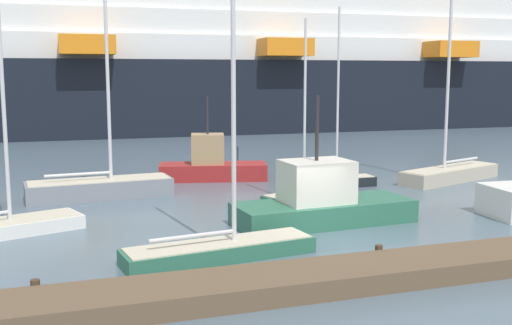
% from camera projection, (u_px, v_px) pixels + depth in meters
% --- Properties ---
extents(ground_plane, '(600.00, 600.00, 0.00)m').
position_uv_depth(ground_plane, '(331.00, 240.00, 22.38)').
color(ground_plane, slate).
extents(dock_pier, '(25.12, 2.34, 0.70)m').
position_uv_depth(dock_pier, '(399.00, 269.00, 18.08)').
color(dock_pier, brown).
rests_on(dock_pier, ground_plane).
extents(sailboat_0, '(7.13, 3.90, 11.65)m').
position_uv_depth(sailboat_0, '(450.00, 171.00, 34.39)').
color(sailboat_0, '#BCB29E').
rests_on(sailboat_0, ground_plane).
extents(sailboat_1, '(4.92, 2.54, 8.35)m').
position_uv_depth(sailboat_1, '(310.00, 195.00, 28.34)').
color(sailboat_1, '#2D6B51').
rests_on(sailboat_1, ground_plane).
extents(sailboat_4, '(6.97, 2.43, 10.08)m').
position_uv_depth(sailboat_4, '(100.00, 186.00, 29.80)').
color(sailboat_4, gray).
rests_on(sailboat_4, ground_plane).
extents(sailboat_5, '(5.04, 1.16, 9.33)m').
position_uv_depth(sailboat_5, '(330.00, 179.00, 32.51)').
color(sailboat_5, black).
rests_on(sailboat_5, ground_plane).
extents(sailboat_6, '(6.50, 2.32, 11.81)m').
position_uv_depth(sailboat_6, '(220.00, 242.00, 19.99)').
color(sailboat_6, '#2D6B51').
rests_on(sailboat_6, ground_plane).
extents(fishing_boat_0, '(6.29, 3.41, 4.68)m').
position_uv_depth(fishing_boat_0, '(212.00, 165.00, 34.84)').
color(fishing_boat_0, maroon).
rests_on(fishing_boat_0, ground_plane).
extents(fishing_boat_2, '(7.40, 2.98, 5.11)m').
position_uv_depth(fishing_boat_2, '(321.00, 202.00, 24.64)').
color(fishing_boat_2, '#2D6B51').
rests_on(fishing_boat_2, ground_plane).
extents(channel_buoy_0, '(0.56, 0.56, 1.53)m').
position_uv_depth(channel_buoy_0, '(238.00, 166.00, 37.98)').
color(channel_buoy_0, red).
rests_on(channel_buoy_0, ground_plane).
extents(cruise_ship, '(132.07, 23.27, 20.93)m').
position_uv_depth(cruise_ship, '(254.00, 67.00, 68.69)').
color(cruise_ship, black).
rests_on(cruise_ship, ground_plane).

